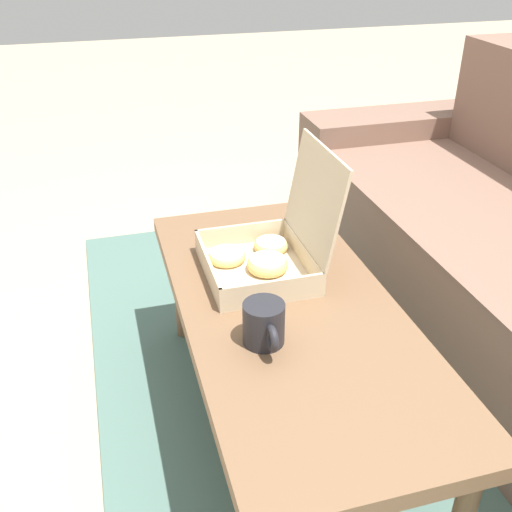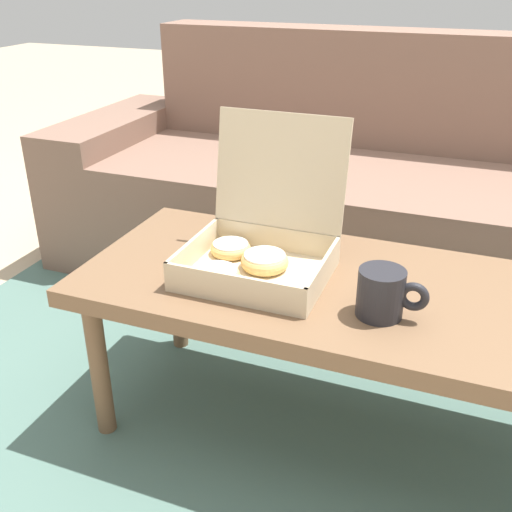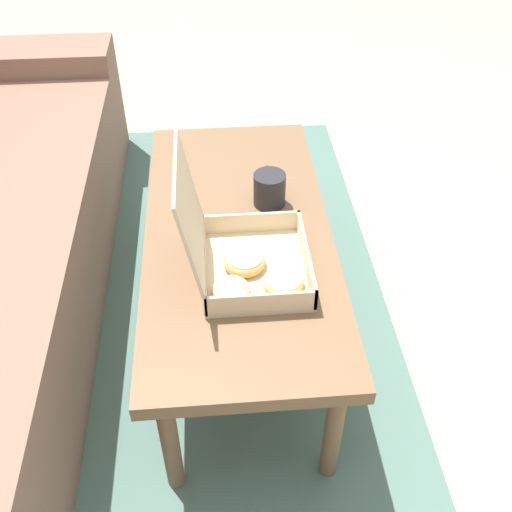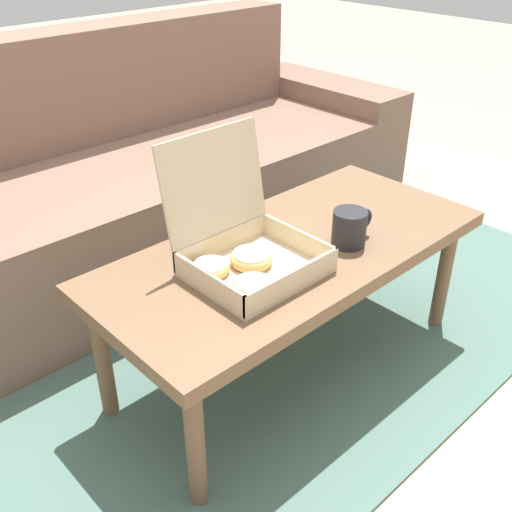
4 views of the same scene
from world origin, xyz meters
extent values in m
plane|color=tan|center=(0.00, 0.00, 0.00)|extent=(12.00, 12.00, 0.00)
cube|color=#4C6B60|center=(0.00, 0.30, 0.01)|extent=(2.53, 1.77, 0.01)
cube|color=#7A5B4C|center=(1.08, 0.73, 0.26)|extent=(0.24, 0.77, 0.51)
cube|color=brown|center=(0.00, -0.09, 0.40)|extent=(1.12, 0.51, 0.04)
cylinder|color=brown|center=(-0.50, -0.29, 0.19)|extent=(0.04, 0.04, 0.38)
cylinder|color=brown|center=(0.50, -0.29, 0.19)|extent=(0.04, 0.04, 0.38)
cylinder|color=brown|center=(-0.50, 0.10, 0.19)|extent=(0.04, 0.04, 0.38)
cylinder|color=brown|center=(0.50, 0.10, 0.19)|extent=(0.04, 0.04, 0.38)
cube|color=beige|center=(-0.17, -0.13, 0.42)|extent=(0.31, 0.26, 0.01)
cube|color=beige|center=(-0.17, -0.26, 0.46)|extent=(0.31, 0.01, 0.06)
cube|color=beige|center=(-0.17, 0.00, 0.46)|extent=(0.31, 0.01, 0.06)
cube|color=beige|center=(-0.32, -0.13, 0.46)|extent=(0.01, 0.26, 0.06)
cube|color=beige|center=(-0.02, -0.13, 0.46)|extent=(0.01, 0.26, 0.06)
cube|color=beige|center=(-0.17, 0.02, 0.61)|extent=(0.31, 0.05, 0.26)
torus|color=#E0B266|center=(-0.16, -0.10, 0.44)|extent=(0.11, 0.11, 0.03)
cylinder|color=white|center=(-0.16, -0.10, 0.45)|extent=(0.09, 0.09, 0.02)
torus|color=#E0B266|center=(-0.26, -0.06, 0.44)|extent=(0.09, 0.09, 0.03)
cylinder|color=white|center=(-0.26, -0.06, 0.45)|extent=(0.08, 0.08, 0.01)
torus|color=#E0B266|center=(-0.23, -0.19, 0.44)|extent=(0.10, 0.10, 0.03)
cylinder|color=white|center=(-0.23, -0.19, 0.45)|extent=(0.09, 0.09, 0.01)
cylinder|color=#232328|center=(0.11, -0.19, 0.47)|extent=(0.09, 0.09, 0.10)
torus|color=#232328|center=(0.18, -0.19, 0.47)|extent=(0.06, 0.02, 0.06)
camera|label=1|loc=(1.11, -0.49, 1.24)|focal=42.00mm
camera|label=2|loc=(0.25, -1.21, 1.04)|focal=42.00mm
camera|label=3|loc=(-1.27, -0.04, 1.45)|focal=42.00mm
camera|label=4|loc=(-1.02, -1.04, 1.22)|focal=42.00mm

